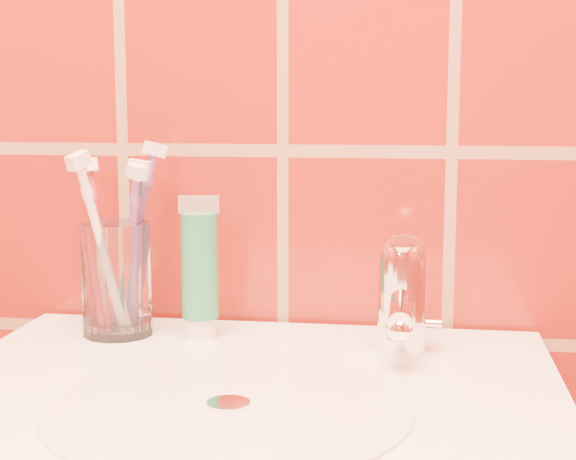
# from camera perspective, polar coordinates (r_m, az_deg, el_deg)

# --- Properties ---
(glass_tumbler) EXTENTS (0.09, 0.09, 0.12)m
(glass_tumbler) POSITION_cam_1_polar(r_m,az_deg,el_deg) (0.95, -10.99, -3.12)
(glass_tumbler) COLOR white
(glass_tumbler) RESTS_ON pedestal_sink
(toothpaste_tube) EXTENTS (0.04, 0.04, 0.15)m
(toothpaste_tube) POSITION_cam_1_polar(r_m,az_deg,el_deg) (0.92, -5.72, -2.71)
(toothpaste_tube) COLOR white
(toothpaste_tube) RESTS_ON pedestal_sink
(faucet) EXTENTS (0.05, 0.11, 0.12)m
(faucet) POSITION_cam_1_polar(r_m,az_deg,el_deg) (0.87, 7.39, -3.85)
(faucet) COLOR white
(faucet) RESTS_ON pedestal_sink
(toothbrush_0) EXTENTS (0.09, 0.08, 0.19)m
(toothbrush_0) POSITION_cam_1_polar(r_m,az_deg,el_deg) (0.94, -10.08, -1.38)
(toothbrush_0) COLOR #78418C
(toothbrush_0) RESTS_ON glass_tumbler
(toothbrush_1) EXTENTS (0.11, 0.11, 0.20)m
(toothbrush_1) POSITION_cam_1_polar(r_m,az_deg,el_deg) (0.96, -12.11, -1.11)
(toothbrush_1) COLOR #AB2437
(toothbrush_1) RESTS_ON glass_tumbler
(toothbrush_2) EXTENTS (0.10, 0.14, 0.22)m
(toothbrush_2) POSITION_cam_1_polar(r_m,az_deg,el_deg) (0.92, -11.89, -1.20)
(toothbrush_2) COLOR white
(toothbrush_2) RESTS_ON glass_tumbler
(toothbrush_3) EXTENTS (0.12, 0.12, 0.22)m
(toothbrush_3) POSITION_cam_1_polar(r_m,az_deg,el_deg) (0.96, -9.87, -0.52)
(toothbrush_3) COLOR #754696
(toothbrush_3) RESTS_ON glass_tumbler
(toothbrush_4) EXTENTS (0.05, 0.05, 0.19)m
(toothbrush_4) POSITION_cam_1_polar(r_m,az_deg,el_deg) (0.95, -10.15, -1.15)
(toothbrush_4) COLOR #0D5E71
(toothbrush_4) RESTS_ON glass_tumbler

